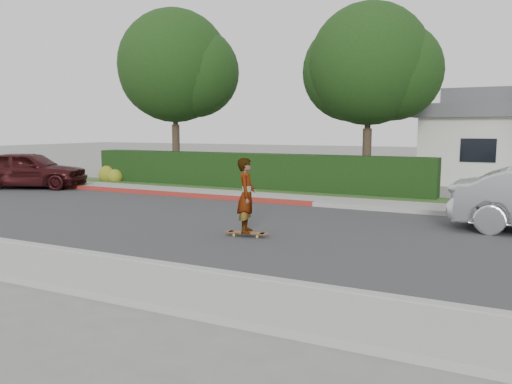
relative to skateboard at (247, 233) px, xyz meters
The scene contains 15 objects.
ground 1.50m from the skateboard, 140.85° to the left, with size 120.00×120.00×0.00m, color slate.
road 1.50m from the skateboard, 140.85° to the left, with size 60.00×8.00×0.01m, color #2D2D30.
curb_near 3.36m from the skateboard, 110.20° to the right, with size 60.00×0.20×0.15m, color #9E9E99.
sidewalk_near 4.22m from the skateboard, 105.98° to the right, with size 60.00×1.60×0.12m, color gray.
curb_far 5.18m from the skateboard, 102.96° to the left, with size 60.00×0.20×0.15m, color #9E9E99.
curb_red_section 7.96m from the skateboard, 140.69° to the left, with size 12.00×0.21×0.15m, color maroon.
sidewalk_far 6.06m from the skateboard, 101.05° to the left, with size 60.00×1.60×0.12m, color gray.
planting_strip 7.63m from the skateboard, 98.75° to the left, with size 60.00×1.60×0.10m, color #2D4C1E.
hedge 9.17m from the skateboard, 117.06° to the left, with size 15.00×1.00×1.50m, color black.
flowering_shrub 13.56m from the skateboard, 145.48° to the left, with size 1.40×1.00×0.90m.
tree_left 13.96m from the skateboard, 132.01° to the left, with size 5.99×5.21×8.00m.
tree_center 11.22m from the skateboard, 88.16° to the left, with size 5.66×4.84×7.44m.
skateboard is the anchor object (origin of this frame).
skateboarder 0.88m from the skateboard, ahead, with size 0.63×0.42×1.74m, color white.
car_maroon 13.43m from the skateboard, 160.64° to the left, with size 1.86×4.63×1.58m, color #381113.
Camera 1 is at (6.43, -11.11, 2.52)m, focal length 35.00 mm.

